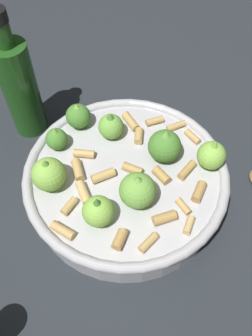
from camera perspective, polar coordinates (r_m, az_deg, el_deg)
name	(u,v)px	position (r m, az deg, el deg)	size (l,w,h in m)	color
ground_plane	(126,193)	(0.51, 0.00, -4.17)	(2.40, 2.40, 0.00)	#23282D
cooking_pan	(125,179)	(0.48, -0.10, -1.80)	(0.28, 0.28, 0.11)	#B7B7BC
olive_oil_bottle	(20,87)	(0.56, -17.03, 12.56)	(0.05, 0.05, 0.21)	#1E4C19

